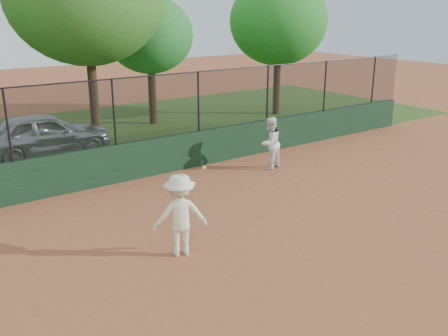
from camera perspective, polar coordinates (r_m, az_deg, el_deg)
ground at (r=11.29m, az=3.29°, el=-9.33°), size 80.00×80.00×0.00m
back_wall at (r=15.83m, az=-10.46°, el=0.81°), size 26.00×0.20×1.20m
grass_strip at (r=21.39m, az=-17.40°, el=3.05°), size 36.00×12.00×0.01m
parked_car at (r=19.26m, az=-19.79°, el=3.66°), size 4.79×2.29×1.58m
player_second at (r=16.65m, az=5.27°, el=2.85°), size 0.99×0.86×1.75m
player_main at (r=10.76m, az=-5.03°, el=-5.38°), size 1.35×1.05×2.04m
fence_assembly at (r=15.43m, az=-10.89°, el=6.61°), size 26.00×0.06×2.00m
tree_3 at (r=23.19m, az=-8.48°, el=14.76°), size 3.96×3.60×5.73m
tree_4 at (r=25.36m, az=6.27°, el=16.35°), size 4.94×4.49×6.70m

